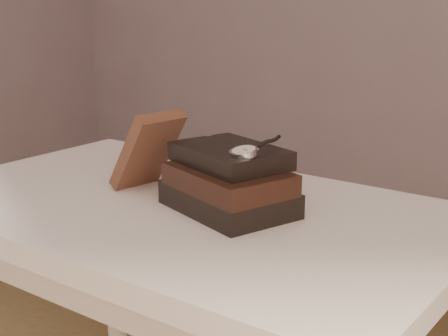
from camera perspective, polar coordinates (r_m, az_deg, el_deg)
The scene contains 5 objects.
table at distance 1.21m, azimuth -3.65°, elevation -7.21°, with size 1.00×0.60×0.75m.
book_stack at distance 1.11m, azimuth 0.45°, elevation -1.23°, with size 0.26×0.22×0.11m.
journal at distance 1.24m, azimuth -6.75°, elevation 1.56°, with size 0.03×0.11×0.17m, color #422419.
pocket_watch at distance 1.05m, azimuth 2.03°, elevation 1.56°, with size 0.06×0.15×0.02m.
eyeglasses at distance 1.22m, azimuth 1.14°, elevation 0.72°, with size 0.12×0.13×0.04m.
Camera 1 is at (0.72, -0.50, 1.11)m, focal length 51.88 mm.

